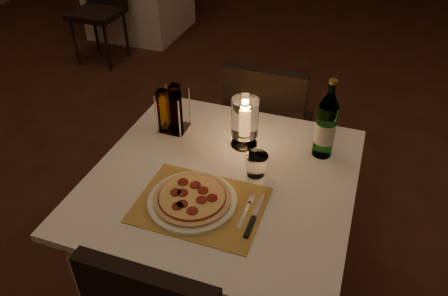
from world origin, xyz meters
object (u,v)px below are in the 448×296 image
(hurricane_candle, at_px, (245,119))
(plate, at_px, (192,201))
(main_table, at_px, (222,240))
(water_bottle, at_px, (326,126))
(chair_far, at_px, (267,122))
(pizza, at_px, (192,198))
(tumbler, at_px, (256,165))

(hurricane_candle, bearing_deg, plate, -99.61)
(main_table, bearing_deg, water_bottle, 38.33)
(chair_far, relative_size, pizza, 3.21)
(main_table, xyz_separation_m, chair_far, (0.00, 0.71, 0.18))
(hurricane_candle, bearing_deg, tumbler, -59.68)
(tumbler, distance_m, water_bottle, 0.32)
(chair_far, xyz_separation_m, tumbler, (0.12, -0.66, 0.24))
(main_table, distance_m, chair_far, 0.74)
(plate, bearing_deg, pizza, -127.05)
(tumbler, bearing_deg, main_table, -156.04)
(plate, xyz_separation_m, tumbler, (0.17, 0.23, 0.03))
(chair_far, xyz_separation_m, pizza, (-0.05, -0.89, 0.22))
(water_bottle, xyz_separation_m, hurricane_candle, (-0.32, -0.04, -0.01))
(tumbler, height_order, hurricane_candle, hurricane_candle)
(plate, height_order, tumbler, tumbler)
(plate, distance_m, water_bottle, 0.61)
(plate, distance_m, tumbler, 0.29)
(tumbler, distance_m, hurricane_candle, 0.22)
(water_bottle, bearing_deg, pizza, -130.99)
(chair_far, distance_m, water_bottle, 0.65)
(pizza, relative_size, tumbler, 3.07)
(pizza, height_order, water_bottle, water_bottle)
(main_table, relative_size, hurricane_candle, 4.55)
(main_table, height_order, water_bottle, water_bottle)
(pizza, distance_m, hurricane_candle, 0.42)
(main_table, relative_size, chair_far, 1.11)
(chair_far, bearing_deg, pizza, -93.21)
(pizza, bearing_deg, water_bottle, 49.01)
(water_bottle, height_order, hurricane_candle, water_bottle)
(water_bottle, bearing_deg, hurricane_candle, -172.09)
(plate, xyz_separation_m, water_bottle, (0.39, 0.45, 0.13))
(pizza, bearing_deg, hurricane_candle, 80.38)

